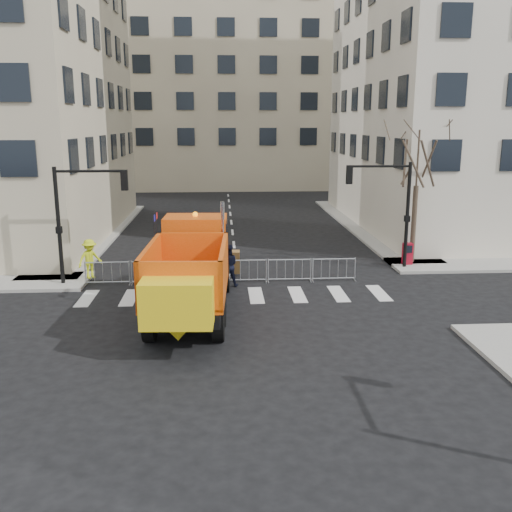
{
  "coord_description": "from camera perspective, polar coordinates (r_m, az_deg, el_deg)",
  "views": [
    {
      "loc": [
        -0.76,
        -18.02,
        7.3
      ],
      "look_at": [
        0.51,
        2.5,
        2.45
      ],
      "focal_mm": 40.0,
      "sensor_mm": 36.0,
      "label": 1
    }
  ],
  "objects": [
    {
      "name": "newspaper_box",
      "position": [
        30.32,
        14.9,
        0.24
      ],
      "size": [
        0.49,
        0.44,
        1.1
      ],
      "primitive_type": "cube",
      "rotation": [
        0.0,
        0.0,
        0.1
      ],
      "color": "maroon",
      "rests_on": "sidewalk_back"
    },
    {
      "name": "sidewalk_back",
      "position": [
        27.5,
        -1.84,
        -1.98
      ],
      "size": [
        64.0,
        5.0,
        0.15
      ],
      "primitive_type": "cube",
      "color": "gray",
      "rests_on": "ground"
    },
    {
      "name": "cop_c",
      "position": [
        25.85,
        -6.09,
        -1.08
      ],
      "size": [
        1.08,
        1.1,
        1.86
      ],
      "primitive_type": "imported",
      "rotation": [
        0.0,
        0.0,
        3.96
      ],
      "color": "black",
      "rests_on": "ground"
    },
    {
      "name": "street_tree",
      "position": [
        30.42,
        15.68,
        6.07
      ],
      "size": [
        3.0,
        3.0,
        7.5
      ],
      "primitive_type": null,
      "color": "#382B21",
      "rests_on": "ground"
    },
    {
      "name": "cop_b",
      "position": [
        25.81,
        -2.83,
        -0.95
      ],
      "size": [
        0.95,
        0.75,
        1.94
      ],
      "primitive_type": "imported",
      "rotation": [
        0.0,
        0.0,
        3.16
      ],
      "color": "black",
      "rests_on": "ground"
    },
    {
      "name": "plow_truck",
      "position": [
        21.77,
        -6.55,
        -1.25
      ],
      "size": [
        3.63,
        11.0,
        4.22
      ],
      "rotation": [
        0.0,
        0.0,
        1.52
      ],
      "color": "black",
      "rests_on": "ground"
    },
    {
      "name": "worker",
      "position": [
        27.68,
        -16.27,
        -0.27
      ],
      "size": [
        1.36,
        1.29,
        1.85
      ],
      "primitive_type": "imported",
      "rotation": [
        0.0,
        0.0,
        0.69
      ],
      "color": "#CADB19",
      "rests_on": "sidewalk_back"
    },
    {
      "name": "crowd_barriers",
      "position": [
        26.5,
        -3.41,
        -1.52
      ],
      "size": [
        12.6,
        0.6,
        1.1
      ],
      "primitive_type": null,
      "color": "#9EA0A5",
      "rests_on": "ground"
    },
    {
      "name": "cop_a",
      "position": [
        25.86,
        -6.8,
        -1.01
      ],
      "size": [
        0.84,
        0.75,
        1.94
      ],
      "primitive_type": "imported",
      "rotation": [
        0.0,
        0.0,
        3.65
      ],
      "color": "black",
      "rests_on": "ground"
    },
    {
      "name": "traffic_light_right",
      "position": [
        29.4,
        14.89,
        3.81
      ],
      "size": [
        0.18,
        0.18,
        5.4
      ],
      "primitive_type": "cylinder",
      "color": "black",
      "rests_on": "ground"
    },
    {
      "name": "traffic_light_left",
      "position": [
        26.92,
        -19.11,
        2.69
      ],
      "size": [
        0.18,
        0.18,
        5.4
      ],
      "primitive_type": "cylinder",
      "color": "black",
      "rests_on": "ground"
    },
    {
      "name": "building_far",
      "position": [
        70.19,
        -3.06,
        17.08
      ],
      "size": [
        30.0,
        18.0,
        24.0
      ],
      "primitive_type": "cube",
      "color": "tan",
      "rests_on": "ground"
    },
    {
      "name": "ground",
      "position": [
        19.46,
        -1.06,
        -8.77
      ],
      "size": [
        120.0,
        120.0,
        0.0
      ],
      "primitive_type": "plane",
      "color": "black",
      "rests_on": "ground"
    }
  ]
}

